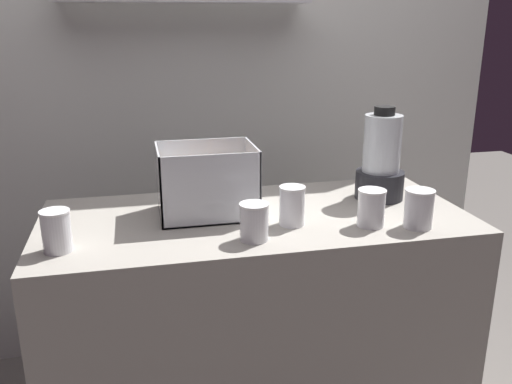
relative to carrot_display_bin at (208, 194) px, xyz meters
The scene contains 9 objects.
counter 0.54m from the carrot_display_bin, 18.02° to the right, with size 1.40×0.64×0.90m, color #9E998E.
back_wall_unit 0.79m from the carrot_display_bin, 78.48° to the left, with size 2.60×0.24×2.50m.
carrot_display_bin is the anchor object (origin of this frame).
blender_pitcher 0.63m from the carrot_display_bin, ahead, with size 0.17×0.17×0.33m.
juice_cup_orange_far_left 0.50m from the carrot_display_bin, 154.57° to the right, with size 0.08×0.08×0.12m.
juice_cup_pomegranate_left 0.27m from the carrot_display_bin, 68.61° to the right, with size 0.09×0.09×0.11m.
juice_cup_pomegranate_middle 0.29m from the carrot_display_bin, 33.44° to the right, with size 0.08×0.08×0.13m.
juice_cup_carrot_right 0.53m from the carrot_display_bin, 25.00° to the right, with size 0.09×0.09×0.12m.
juice_cup_mango_far_right 0.67m from the carrot_display_bin, 23.49° to the right, with size 0.09×0.09×0.12m.
Camera 1 is at (-0.37, -1.64, 1.51)m, focal length 37.93 mm.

